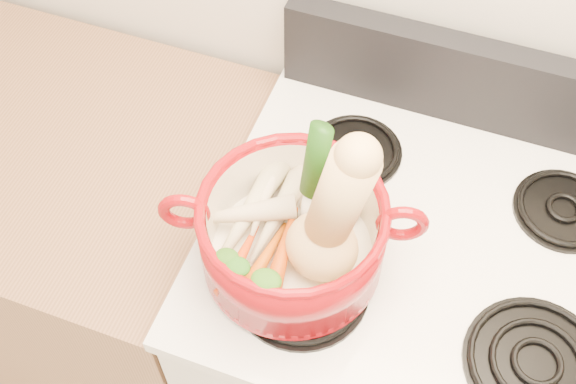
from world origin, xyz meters
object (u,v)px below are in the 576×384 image
(squash, at_px, (324,212))
(leek, at_px, (313,185))
(dutch_oven, at_px, (292,235))
(stove_body, at_px, (401,356))

(squash, relative_size, leek, 1.19)
(dutch_oven, distance_m, leek, 0.09)
(dutch_oven, bearing_deg, squash, -26.47)
(stove_body, bearing_deg, squash, -142.50)
(stove_body, distance_m, squash, 0.72)
(stove_body, xyz_separation_m, leek, (-0.20, -0.07, 0.66))
(leek, bearing_deg, dutch_oven, -89.67)
(stove_body, height_order, leek, leek)
(stove_body, bearing_deg, leek, -159.91)
(stove_body, relative_size, leek, 3.70)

